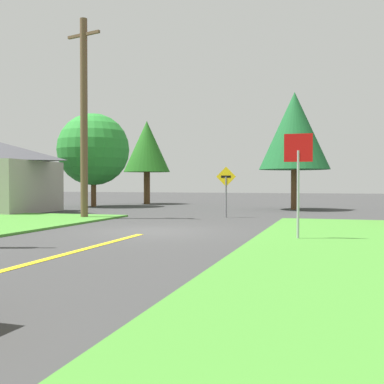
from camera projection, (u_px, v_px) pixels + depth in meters
name	position (u px, v px, depth m)	size (l,w,h in m)	color
ground_plane	(152.00, 231.00, 15.51)	(120.00, 120.00, 0.00)	#383838
stop_sign	(298.00, 166.00, 12.85)	(0.75, 0.07, 2.89)	#9EA0A8
utility_pole_mid	(84.00, 117.00, 20.96)	(1.77, 0.56, 8.73)	brown
direction_sign	(226.00, 186.00, 21.69)	(0.91, 0.08, 2.30)	slate
oak_tree_left	(294.00, 131.00, 27.94)	(4.10, 4.10, 6.86)	brown
pine_tree_center	(147.00, 147.00, 35.62)	(3.44, 3.44, 6.17)	brown
oak_tree_right	(93.00, 149.00, 31.58)	(4.72, 4.72, 6.14)	brown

